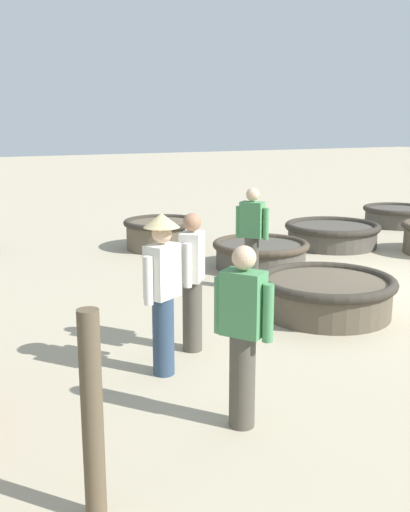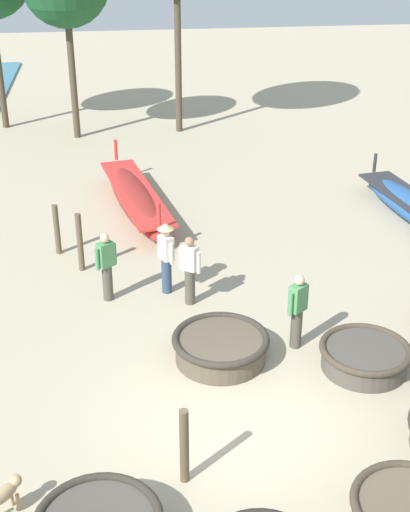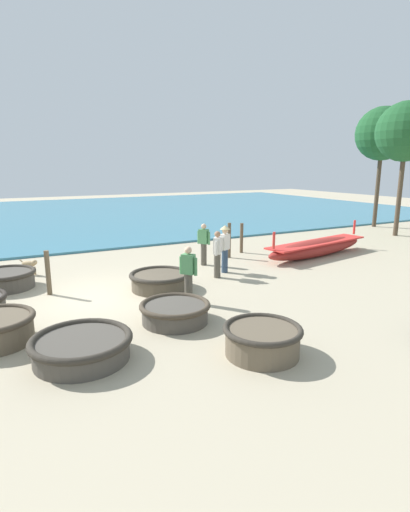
# 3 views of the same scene
# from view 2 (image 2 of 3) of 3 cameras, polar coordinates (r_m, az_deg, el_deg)

# --- Properties ---
(ground_plane) EXTENTS (80.00, 80.00, 0.00)m
(ground_plane) POSITION_cam_2_polar(r_m,az_deg,el_deg) (12.20, 2.23, -13.24)
(ground_plane) COLOR tan
(coracle_weathered) EXTENTS (1.84, 1.84, 0.53)m
(coracle_weathered) POSITION_cam_2_polar(r_m,az_deg,el_deg) (13.51, 1.26, -7.25)
(coracle_weathered) COLOR brown
(coracle_weathered) RESTS_ON ground
(coracle_tilted) EXTENTS (1.70, 1.70, 0.48)m
(coracle_tilted) POSITION_cam_2_polar(r_m,az_deg,el_deg) (13.61, 12.65, -7.82)
(coracle_tilted) COLOR #4C473F
(coracle_tilted) RESTS_ON ground
(long_boat_red_hull) EXTENTS (1.96, 5.80, 1.28)m
(long_boat_red_hull) POSITION_cam_2_polar(r_m,az_deg,el_deg) (19.93, -5.55, 4.59)
(long_boat_red_hull) COLOR maroon
(long_boat_red_hull) RESTS_ON ground
(fisherman_with_hat) EXTENTS (0.36, 0.48, 1.67)m
(fisherman_with_hat) POSITION_cam_2_polar(r_m,az_deg,el_deg) (15.44, -3.13, 0.23)
(fisherman_with_hat) COLOR #2D425B
(fisherman_with_hat) RESTS_ON ground
(fisherman_by_coracle) EXTENTS (0.44, 0.38, 1.57)m
(fisherman_by_coracle) POSITION_cam_2_polar(r_m,az_deg,el_deg) (13.69, 7.40, -4.26)
(fisherman_by_coracle) COLOR #4C473D
(fisherman_by_coracle) RESTS_ON ground
(fisherman_hauling) EXTENTS (0.43, 0.39, 1.57)m
(fisherman_hauling) POSITION_cam_2_polar(r_m,az_deg,el_deg) (15.04, -1.22, -1.02)
(fisherman_hauling) COLOR #4C473D
(fisherman_hauling) RESTS_ON ground
(fisherman_standing_right) EXTENTS (0.46, 0.37, 1.57)m
(fisherman_standing_right) POSITION_cam_2_polar(r_m,az_deg,el_deg) (15.32, -7.89, -0.72)
(fisherman_standing_right) COLOR #4C473D
(fisherman_standing_right) RESTS_ON ground
(dog) EXTENTS (0.51, 0.54, 0.55)m
(dog) POSITION_cam_2_polar(r_m,az_deg,el_deg) (10.88, -15.70, -17.85)
(dog) COLOR tan
(dog) RESTS_ON ground
(mooring_post_inland) EXTENTS (0.14, 0.14, 1.30)m
(mooring_post_inland) POSITION_cam_2_polar(r_m,az_deg,el_deg) (10.80, -1.67, -14.97)
(mooring_post_inland) COLOR brown
(mooring_post_inland) RESTS_ON ground
(mooring_post_mid_beach) EXTENTS (0.14, 0.14, 1.28)m
(mooring_post_mid_beach) POSITION_cam_2_polar(r_m,az_deg,el_deg) (17.67, -11.77, 2.09)
(mooring_post_mid_beach) COLOR brown
(mooring_post_mid_beach) RESTS_ON ground
(mooring_post_shoreline) EXTENTS (0.14, 0.14, 1.43)m
(mooring_post_shoreline) POSITION_cam_2_polar(r_m,az_deg,el_deg) (16.72, -9.98, 1.08)
(mooring_post_shoreline) COLOR brown
(mooring_post_shoreline) RESTS_ON ground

